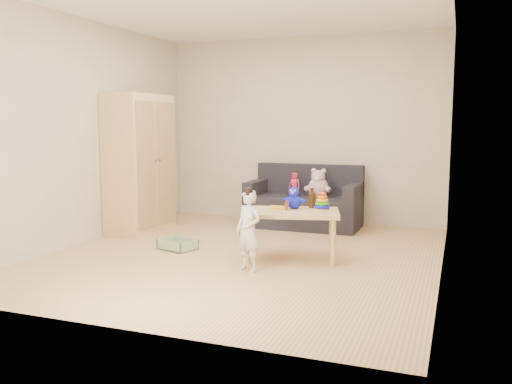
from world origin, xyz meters
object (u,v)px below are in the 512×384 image
at_px(toddler, 248,232).
at_px(play_table, 291,235).
at_px(wardrobe, 140,164).
at_px(sofa, 303,212).

bearing_deg(toddler, play_table, 89.55).
distance_m(wardrobe, toddler, 2.47).
height_order(sofa, toddler, toddler).
bearing_deg(sofa, play_table, -77.99).
distance_m(play_table, toddler, 0.64).
bearing_deg(sofa, wardrobe, -152.00).
xyz_separation_m(play_table, toddler, (-0.24, -0.58, 0.13)).
xyz_separation_m(wardrobe, play_table, (2.27, -0.75, -0.63)).
xyz_separation_m(wardrobe, sofa, (1.92, 1.00, -0.67)).
relative_size(wardrobe, toddler, 2.32).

